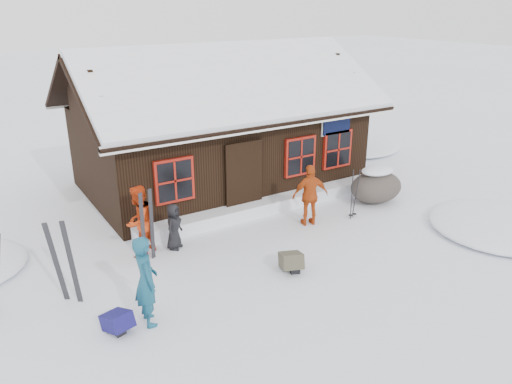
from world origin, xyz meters
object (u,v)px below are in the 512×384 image
at_px(boulder, 376,186).
at_px(backpack_olive, 291,264).
at_px(skier_crouched, 174,227).
at_px(ski_poles, 354,195).
at_px(backpack_blue, 118,324).
at_px(skier_teal, 146,281).
at_px(skier_orange_left, 139,221).
at_px(skier_orange_right, 310,195).

bearing_deg(boulder, backpack_olive, -156.25).
relative_size(skier_crouched, ski_poles, 0.81).
xyz_separation_m(ski_poles, backpack_blue, (-7.00, -1.57, -0.52)).
bearing_deg(ski_poles, backpack_olive, -155.08).
bearing_deg(skier_teal, skier_orange_left, -11.98).
bearing_deg(boulder, skier_crouched, 176.67).
xyz_separation_m(skier_orange_left, boulder, (6.99, -0.47, -0.36)).
xyz_separation_m(skier_orange_left, backpack_blue, (-1.37, -2.56, -0.70)).
relative_size(ski_poles, backpack_olive, 2.35).
distance_m(skier_orange_left, skier_orange_right, 4.41).
height_order(skier_orange_left, skier_crouched, skier_orange_left).
bearing_deg(backpack_blue, ski_poles, -2.27).
bearing_deg(skier_orange_left, skier_crouched, 135.08).
bearing_deg(skier_orange_right, boulder, -157.48).
bearing_deg(skier_crouched, skier_orange_right, -51.60).
distance_m(skier_crouched, boulder, 6.21).
height_order(skier_crouched, backpack_olive, skier_crouched).
bearing_deg(ski_poles, skier_orange_left, 169.97).
height_order(skier_teal, backpack_olive, skier_teal).
height_order(skier_orange_left, ski_poles, skier_orange_left).
distance_m(skier_crouched, backpack_olive, 2.93).
distance_m(skier_orange_right, ski_poles, 1.31).
distance_m(skier_teal, ski_poles, 6.62).
xyz_separation_m(ski_poles, backpack_olive, (-3.11, -1.45, -0.50)).
height_order(skier_orange_right, backpack_olive, skier_orange_right).
bearing_deg(skier_teal, skier_crouched, -27.45).
xyz_separation_m(skier_crouched, ski_poles, (4.84, -0.88, 0.10)).
distance_m(skier_teal, boulder, 8.08).
bearing_deg(skier_crouched, skier_orange_left, 129.96).
bearing_deg(backpack_blue, skier_crouched, 33.75).
bearing_deg(skier_crouched, ski_poles, -52.32).
distance_m(skier_orange_right, boulder, 2.67).
relative_size(boulder, backpack_blue, 3.04).
bearing_deg(backpack_olive, ski_poles, 46.78).
distance_m(skier_orange_left, backpack_olive, 3.57).
relative_size(skier_orange_left, skier_crouched, 1.50).
height_order(boulder, backpack_blue, boulder).
bearing_deg(ski_poles, skier_orange_right, 167.68).
bearing_deg(skier_orange_right, skier_orange_left, 7.87).
distance_m(backpack_blue, backpack_olive, 3.89).
xyz_separation_m(skier_teal, skier_crouched, (1.58, 2.48, -0.30)).
height_order(skier_orange_right, boulder, skier_orange_right).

